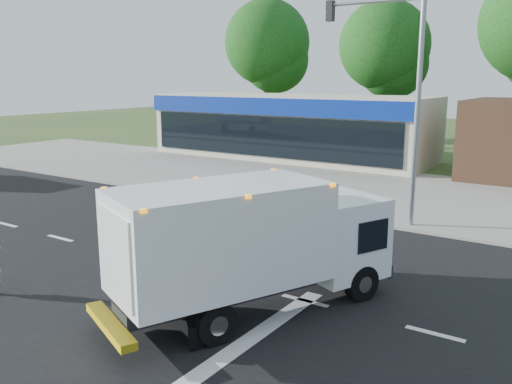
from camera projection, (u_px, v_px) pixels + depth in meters
ground at (205, 276)px, 14.26m from camera, size 120.00×120.00×0.00m
road_asphalt at (205, 275)px, 14.26m from camera, size 60.00×14.00×0.02m
sidewalk at (339, 211)px, 20.92m from camera, size 60.00×2.40×0.12m
parking_apron at (391, 187)px, 25.64m from camera, size 60.00×9.00×0.02m
lane_markings at (214, 304)px, 12.42m from camera, size 55.20×7.00×0.01m
ems_box_truck at (251, 238)px, 11.72m from camera, size 4.57×6.94×2.96m
retail_strip_mall at (291, 126)px, 34.94m from camera, size 18.00×6.20×4.00m
traffic_signal_pole at (400, 83)px, 18.14m from camera, size 3.51×0.25×8.00m
background_trees at (460, 42)px, 36.09m from camera, size 36.77×7.39×12.10m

